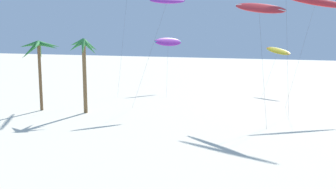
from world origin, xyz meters
TOP-DOWN VIEW (x-y plane):
  - palm_tree_0 at (-24.56, 37.05)m, footprint 5.53×5.17m
  - palm_tree_1 at (-18.86, 37.74)m, footprint 3.96×3.94m
  - flying_kite_0 at (-0.41, 44.23)m, footprint 7.26×10.07m
  - flying_kite_2 at (-12.65, 47.85)m, footprint 4.53×8.19m
  - flying_kite_3 at (-17.51, 60.30)m, footprint 5.21×11.52m
  - flying_kite_7 at (5.22, 52.51)m, footprint 7.83×6.10m
  - flying_kite_8 at (-0.12, 62.87)m, footprint 4.73×10.15m

SIDE VIEW (x-z plane):
  - flying_kite_8 at x=-0.12m, z-range 2.81..10.19m
  - palm_tree_1 at x=-18.86m, z-range 2.45..11.01m
  - palm_tree_0 at x=-24.56m, z-range 2.82..11.11m
  - flying_kite_3 at x=-17.51m, z-range 3.52..12.15m
  - flying_kite_0 at x=-0.41m, z-range 5.34..18.40m
  - flying_kite_7 at x=5.22m, z-range 5.89..20.17m
  - flying_kite_2 at x=-12.65m, z-range 6.34..20.43m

